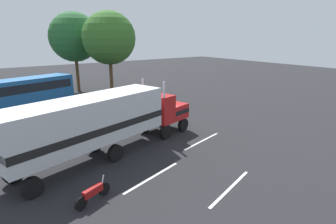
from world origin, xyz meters
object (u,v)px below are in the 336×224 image
object	(u,v)px
tree_center	(74,37)
parked_bus	(20,92)
semi_truck	(104,120)
motorcycle	(93,193)
person_bystander	(79,134)
tree_left	(109,38)

from	to	relation	value
tree_center	parked_bus	bearing A→B (deg)	-138.90
semi_truck	motorcycle	world-z (taller)	semi_truck
semi_truck	motorcycle	bearing A→B (deg)	-119.74
semi_truck	person_bystander	distance (m)	3.34
semi_truck	person_bystander	size ratio (longest dim) A/B	8.78
parked_bus	tree_left	xyz separation A→B (m)	(10.75, 0.94, 5.37)
semi_truck	person_bystander	xyz separation A→B (m)	(-0.88, 2.78, -1.63)
semi_truck	person_bystander	bearing A→B (deg)	107.65
tree_left	parked_bus	bearing A→B (deg)	-175.00
parked_bus	motorcycle	size ratio (longest dim) A/B	5.62
motorcycle	tree_center	world-z (taller)	tree_center
parked_bus	tree_center	world-z (taller)	tree_center
parked_bus	motorcycle	xyz separation A→B (m)	(0.21, -20.18, -1.58)
semi_truck	tree_center	size ratio (longest dim) A/B	1.31
tree_left	person_bystander	bearing A→B (deg)	-122.62
parked_bus	semi_truck	bearing A→B (deg)	-79.82
person_bystander	tree_left	world-z (taller)	tree_left
person_bystander	tree_left	size ratio (longest dim) A/B	0.15
person_bystander	parked_bus	bearing A→B (deg)	98.50
person_bystander	motorcycle	size ratio (longest dim) A/B	0.81
parked_bus	tree_center	xyz separation A→B (m)	(8.41, 7.33, 5.46)
semi_truck	tree_left	xyz separation A→B (m)	(7.94, 16.57, 4.92)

